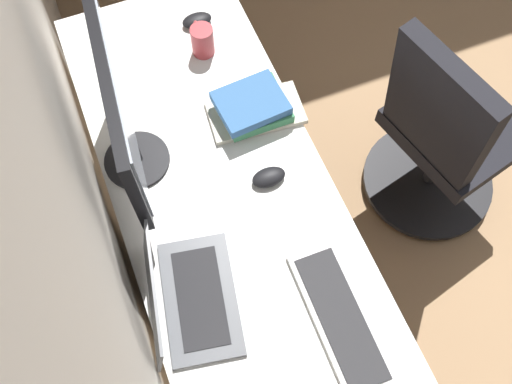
{
  "coord_description": "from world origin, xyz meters",
  "views": [
    {
      "loc": [
        -0.44,
        1.96,
        2.25
      ],
      "look_at": [
        0.15,
        1.72,
        0.95
      ],
      "focal_mm": 39.82,
      "sensor_mm": 36.0,
      "label": 1
    }
  ],
  "objects_px": {
    "monitor_primary": "(120,113)",
    "book_stack_near": "(253,107)",
    "office_chair": "(443,139)",
    "drawer_pedestal": "(232,267)",
    "laptop_left": "(182,297)",
    "keyboard_main": "(341,318)",
    "coffee_mug": "(202,40)",
    "mouse_main": "(269,177)",
    "mouse_spare": "(197,20)"
  },
  "relations": [
    {
      "from": "keyboard_main",
      "to": "book_stack_near",
      "type": "relative_size",
      "value": 1.35
    },
    {
      "from": "office_chair",
      "to": "book_stack_near",
      "type": "bearing_deg",
      "value": 74.25
    },
    {
      "from": "laptop_left",
      "to": "office_chair",
      "type": "xyz_separation_m",
      "value": [
        0.31,
        -1.08,
        -0.32
      ]
    },
    {
      "from": "monitor_primary",
      "to": "coffee_mug",
      "type": "distance_m",
      "value": 0.51
    },
    {
      "from": "drawer_pedestal",
      "to": "mouse_spare",
      "type": "bearing_deg",
      "value": -12.93
    },
    {
      "from": "keyboard_main",
      "to": "mouse_main",
      "type": "distance_m",
      "value": 0.46
    },
    {
      "from": "monitor_primary",
      "to": "book_stack_near",
      "type": "relative_size",
      "value": 1.83
    },
    {
      "from": "mouse_main",
      "to": "book_stack_near",
      "type": "height_order",
      "value": "book_stack_near"
    },
    {
      "from": "laptop_left",
      "to": "mouse_spare",
      "type": "bearing_deg",
      "value": -21.43
    },
    {
      "from": "keyboard_main",
      "to": "mouse_main",
      "type": "height_order",
      "value": "mouse_main"
    },
    {
      "from": "monitor_primary",
      "to": "coffee_mug",
      "type": "height_order",
      "value": "monitor_primary"
    },
    {
      "from": "laptop_left",
      "to": "keyboard_main",
      "type": "distance_m",
      "value": 0.43
    },
    {
      "from": "monitor_primary",
      "to": "laptop_left",
      "type": "bearing_deg",
      "value": 178.54
    },
    {
      "from": "monitor_primary",
      "to": "keyboard_main",
      "type": "xyz_separation_m",
      "value": [
        -0.67,
        -0.36,
        -0.25
      ]
    },
    {
      "from": "monitor_primary",
      "to": "office_chair",
      "type": "relative_size",
      "value": 0.59
    },
    {
      "from": "laptop_left",
      "to": "office_chair",
      "type": "bearing_deg",
      "value": -74.09
    },
    {
      "from": "monitor_primary",
      "to": "laptop_left",
      "type": "relative_size",
      "value": 1.49
    },
    {
      "from": "laptop_left",
      "to": "coffee_mug",
      "type": "relative_size",
      "value": 3.32
    },
    {
      "from": "keyboard_main",
      "to": "drawer_pedestal",
      "type": "bearing_deg",
      "value": 26.34
    },
    {
      "from": "book_stack_near",
      "to": "mouse_main",
      "type": "bearing_deg",
      "value": 169.26
    },
    {
      "from": "laptop_left",
      "to": "coffee_mug",
      "type": "bearing_deg",
      "value": -23.11
    },
    {
      "from": "mouse_spare",
      "to": "book_stack_near",
      "type": "distance_m",
      "value": 0.42
    },
    {
      "from": "monitor_primary",
      "to": "book_stack_near",
      "type": "height_order",
      "value": "monitor_primary"
    },
    {
      "from": "laptop_left",
      "to": "drawer_pedestal",
      "type": "bearing_deg",
      "value": -47.71
    },
    {
      "from": "mouse_main",
      "to": "book_stack_near",
      "type": "distance_m",
      "value": 0.24
    },
    {
      "from": "drawer_pedestal",
      "to": "book_stack_near",
      "type": "bearing_deg",
      "value": -33.13
    },
    {
      "from": "book_stack_near",
      "to": "coffee_mug",
      "type": "relative_size",
      "value": 2.7
    },
    {
      "from": "monitor_primary",
      "to": "keyboard_main",
      "type": "bearing_deg",
      "value": -151.65
    },
    {
      "from": "keyboard_main",
      "to": "monitor_primary",
      "type": "bearing_deg",
      "value": 28.35
    },
    {
      "from": "mouse_spare",
      "to": "coffee_mug",
      "type": "bearing_deg",
      "value": 170.56
    },
    {
      "from": "laptop_left",
      "to": "office_chair",
      "type": "relative_size",
      "value": 0.4
    },
    {
      "from": "drawer_pedestal",
      "to": "laptop_left",
      "type": "bearing_deg",
      "value": 132.29
    },
    {
      "from": "monitor_primary",
      "to": "mouse_spare",
      "type": "relative_size",
      "value": 5.51
    },
    {
      "from": "laptop_left",
      "to": "office_chair",
      "type": "distance_m",
      "value": 1.17
    },
    {
      "from": "laptop_left",
      "to": "office_chair",
      "type": "height_order",
      "value": "office_chair"
    },
    {
      "from": "laptop_left",
      "to": "book_stack_near",
      "type": "xyz_separation_m",
      "value": [
        0.5,
        -0.4,
        -0.01
      ]
    },
    {
      "from": "mouse_main",
      "to": "monitor_primary",
      "type": "bearing_deg",
      "value": 58.65
    },
    {
      "from": "keyboard_main",
      "to": "mouse_spare",
      "type": "relative_size",
      "value": 4.06
    },
    {
      "from": "monitor_primary",
      "to": "keyboard_main",
      "type": "relative_size",
      "value": 1.36
    },
    {
      "from": "laptop_left",
      "to": "mouse_main",
      "type": "xyz_separation_m",
      "value": [
        0.26,
        -0.36,
        -0.03
      ]
    },
    {
      "from": "monitor_primary",
      "to": "laptop_left",
      "type": "distance_m",
      "value": 0.52
    },
    {
      "from": "mouse_spare",
      "to": "book_stack_near",
      "type": "xyz_separation_m",
      "value": [
        -0.42,
        -0.04,
        0.02
      ]
    },
    {
      "from": "office_chair",
      "to": "keyboard_main",
      "type": "bearing_deg",
      "value": 125.8
    },
    {
      "from": "drawer_pedestal",
      "to": "office_chair",
      "type": "bearing_deg",
      "value": -81.36
    },
    {
      "from": "keyboard_main",
      "to": "coffee_mug",
      "type": "bearing_deg",
      "value": 1.89
    },
    {
      "from": "mouse_main",
      "to": "coffee_mug",
      "type": "xyz_separation_m",
      "value": [
        0.54,
        0.02,
        0.04
      ]
    },
    {
      "from": "monitor_primary",
      "to": "mouse_spare",
      "type": "height_order",
      "value": "monitor_primary"
    },
    {
      "from": "keyboard_main",
      "to": "book_stack_near",
      "type": "bearing_deg",
      "value": -2.31
    },
    {
      "from": "keyboard_main",
      "to": "mouse_spare",
      "type": "bearing_deg",
      "value": 0.66
    },
    {
      "from": "coffee_mug",
      "to": "office_chair",
      "type": "relative_size",
      "value": 0.12
    }
  ]
}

